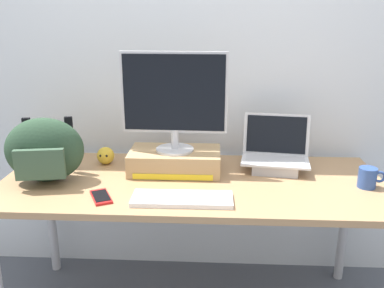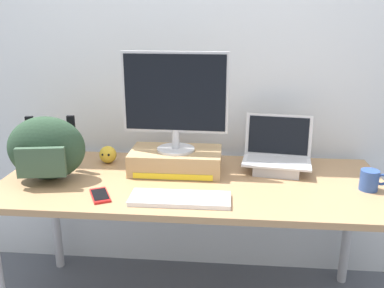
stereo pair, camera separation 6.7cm
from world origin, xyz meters
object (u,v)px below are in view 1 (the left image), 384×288
external_keyboard (182,199)px  messenger_backpack (45,150)px  toner_box_yellow (175,161)px  open_laptop (275,159)px  desktop_monitor (174,99)px  plush_toy (106,156)px  cell_phone (101,197)px  coffee_mug (368,178)px

external_keyboard → messenger_backpack: messenger_backpack is taller
toner_box_yellow → open_laptop: open_laptop is taller
toner_box_yellow → desktop_monitor: (-0.00, -0.00, 0.31)m
toner_box_yellow → plush_toy: toner_box_yellow is taller
external_keyboard → plush_toy: size_ratio=4.69×
toner_box_yellow → external_keyboard: (0.06, -0.35, -0.04)m
desktop_monitor → cell_phone: (-0.29, -0.34, -0.36)m
toner_box_yellow → desktop_monitor: size_ratio=0.88×
toner_box_yellow → coffee_mug: 0.91m
desktop_monitor → external_keyboard: bearing=-78.3°
toner_box_yellow → open_laptop: bearing=6.1°
coffee_mug → plush_toy: size_ratio=1.36×
messenger_backpack → desktop_monitor: bearing=5.7°
open_laptop → cell_phone: (-0.79, -0.39, -0.05)m
toner_box_yellow → cell_phone: bearing=-130.6°
open_laptop → external_keyboard: open_laptop is taller
coffee_mug → external_keyboard: bearing=-167.0°
open_laptop → toner_box_yellow: bearing=-166.4°
external_keyboard → coffee_mug: (0.83, 0.19, 0.04)m
desktop_monitor → messenger_backpack: bearing=-163.2°
toner_box_yellow → cell_phone: size_ratio=2.67×
desktop_monitor → messenger_backpack: (-0.59, -0.16, -0.22)m
external_keyboard → coffee_mug: coffee_mug is taller
external_keyboard → plush_toy: plush_toy is taller
toner_box_yellow → coffee_mug: (0.89, -0.16, -0.01)m
desktop_monitor → open_laptop: desktop_monitor is taller
external_keyboard → messenger_backpack: size_ratio=1.11×
cell_phone → open_laptop: bearing=0.2°
cell_phone → messenger_backpack: bearing=123.9°
messenger_backpack → coffee_mug: 1.49m
toner_box_yellow → cell_phone: toner_box_yellow is taller
open_laptop → coffee_mug: (0.39, -0.21, -0.01)m
external_keyboard → toner_box_yellow: bearing=99.8°
coffee_mug → open_laptop: bearing=151.5°
desktop_monitor → open_laptop: 0.60m
external_keyboard → plush_toy: (-0.44, 0.44, 0.03)m
open_laptop → coffee_mug: bearing=-20.9°
external_keyboard → coffee_mug: bearing=12.7°
toner_box_yellow → messenger_backpack: bearing=-164.7°
messenger_backpack → plush_toy: bearing=39.6°
coffee_mug → plush_toy: coffee_mug is taller
coffee_mug → cell_phone: coffee_mug is taller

